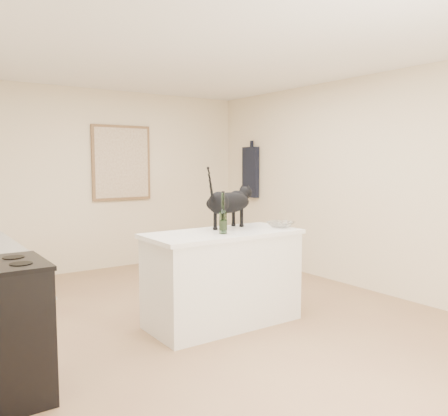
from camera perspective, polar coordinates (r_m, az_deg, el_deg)
floor at (r=4.80m, az=-2.56°, el=-13.39°), size 5.50×5.50×0.00m
ceiling at (r=4.65m, az=-2.71°, el=18.50°), size 5.50×5.50×0.00m
wall_back at (r=7.02m, az=-14.67°, el=3.30°), size 4.50×0.00×4.50m
wall_right at (r=6.05m, az=15.76°, el=2.92°), size 0.00×5.50×5.50m
island_base at (r=4.57m, az=-0.16°, el=-8.73°), size 1.44×0.67×0.86m
island_top at (r=4.48m, az=-0.16°, el=-3.15°), size 1.50×0.70×0.04m
artwork_frame at (r=7.10m, az=-12.35°, el=5.39°), size 0.90×0.03×1.10m
artwork_canvas at (r=7.08m, az=-12.30°, el=5.39°), size 0.82×0.00×1.02m
hanging_garment at (r=7.48m, az=3.25°, el=4.37°), size 0.08×0.34×0.80m
black_cat at (r=4.66m, az=0.50°, el=0.31°), size 0.69×0.42×0.46m
wine_bottle at (r=4.32m, az=-0.11°, el=-0.88°), size 0.08×0.08×0.35m
glass_bowl at (r=4.76m, az=6.92°, el=-2.03°), size 0.32×0.32×0.06m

